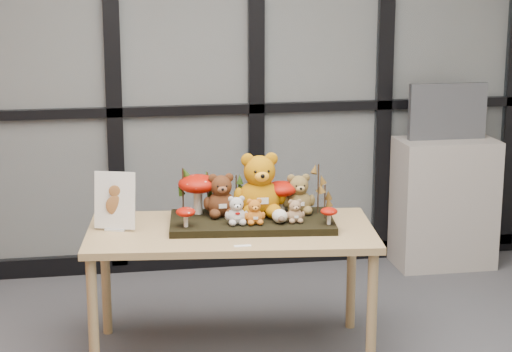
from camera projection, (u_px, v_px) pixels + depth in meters
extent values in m
plane|color=beige|center=(185.00, 54.00, 5.80)|extent=(5.00, 0.00, 5.00)
cube|color=#2D383F|center=(185.00, 55.00, 5.78)|extent=(4.90, 0.02, 2.70)
cube|color=black|center=(189.00, 259.00, 6.09)|extent=(4.90, 0.06, 0.12)
cube|color=black|center=(186.00, 110.00, 5.86)|extent=(4.90, 0.06, 0.06)
cube|color=black|center=(112.00, 56.00, 5.70)|extent=(0.10, 0.06, 2.70)
cube|color=black|center=(256.00, 53.00, 5.85)|extent=(0.10, 0.06, 2.70)
cube|color=black|center=(385.00, 51.00, 5.99)|extent=(0.10, 0.06, 2.70)
cube|color=tan|center=(231.00, 232.00, 4.64)|extent=(1.50, 0.87, 0.04)
cylinder|color=tan|center=(93.00, 322.00, 4.38)|extent=(0.05, 0.05, 0.64)
cylinder|color=tan|center=(106.00, 278.00, 4.97)|extent=(0.05, 0.05, 0.64)
cylinder|color=tan|center=(372.00, 315.00, 4.45)|extent=(0.05, 0.05, 0.64)
cylinder|color=tan|center=(351.00, 273.00, 5.05)|extent=(0.05, 0.05, 0.64)
cube|color=black|center=(252.00, 222.00, 4.69)|extent=(0.86, 0.50, 0.04)
cube|color=silver|center=(116.00, 229.00, 4.61)|extent=(0.11, 0.09, 0.01)
cube|color=white|center=(115.00, 200.00, 4.58)|extent=(0.21, 0.11, 0.28)
ellipsoid|color=brown|center=(115.00, 205.00, 4.58)|extent=(0.09, 0.01, 0.10)
ellipsoid|color=brown|center=(114.00, 191.00, 4.56)|extent=(0.06, 0.01, 0.06)
cube|color=white|center=(243.00, 246.00, 4.36)|extent=(0.08, 0.03, 0.00)
cube|color=#A69D94|center=(444.00, 203.00, 6.07)|extent=(0.64, 0.37, 0.85)
cube|color=#4D4F55|center=(447.00, 111.00, 5.95)|extent=(0.51, 0.05, 0.36)
cube|color=black|center=(449.00, 112.00, 5.92)|extent=(0.45, 0.00, 0.30)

